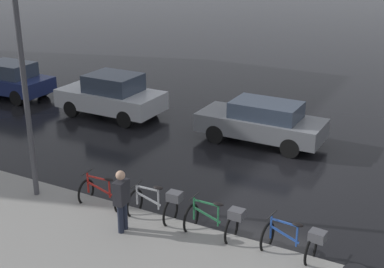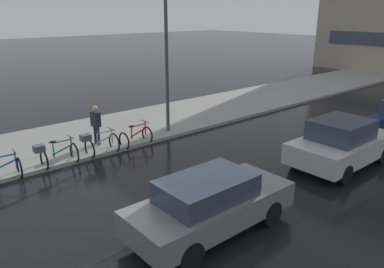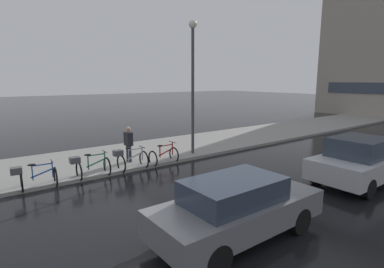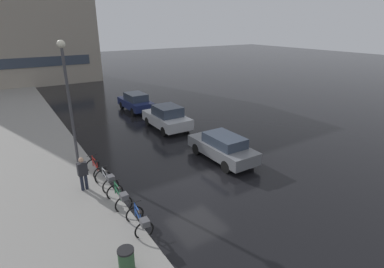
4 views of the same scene
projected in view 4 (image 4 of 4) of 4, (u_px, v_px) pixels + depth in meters
ground_plane at (197, 181)px, 14.15m from camera, size 140.00×140.00×0.00m
sidewalk_kerb at (30, 140)px, 18.94m from camera, size 4.80×60.00×0.14m
bicycle_nearest at (140, 221)px, 10.53m from camera, size 0.78×1.38×0.95m
bicycle_second at (120, 197)px, 11.97m from camera, size 0.74×1.38×0.98m
bicycle_third at (107, 180)px, 13.24m from camera, size 0.79×1.36×1.00m
bicycle_farthest at (96, 169)px, 14.54m from camera, size 0.75×1.20×0.95m
car_grey at (223, 147)px, 16.13m from camera, size 1.74×4.27×1.46m
car_silver at (167, 117)px, 20.94m from camera, size 1.97×4.10×1.67m
car_navy at (136, 102)px, 25.24m from camera, size 1.79×3.94×1.54m
pedestrian at (83, 173)px, 12.93m from camera, size 0.41×0.27×1.68m
streetlamp at (68, 90)px, 14.56m from camera, size 0.38×0.38×6.32m
trash_bin at (127, 262)px, 8.80m from camera, size 0.50×0.50×0.89m
building_facade_main at (17, 15)px, 34.93m from camera, size 16.29×8.11×15.80m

